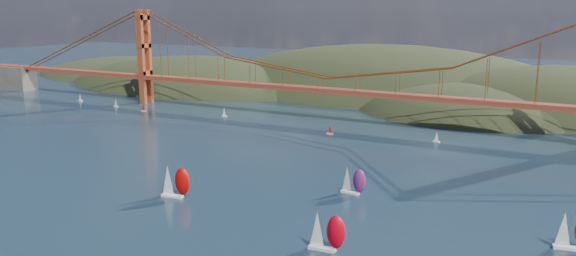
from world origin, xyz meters
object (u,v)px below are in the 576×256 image
(racer_2, at_px, (574,231))
(racer_0, at_px, (175,181))
(racer_rwb, at_px, (353,180))
(racer_1, at_px, (326,231))

(racer_2, bearing_deg, racer_0, 175.73)
(racer_0, xyz_separation_m, racer_rwb, (46.56, 28.09, -0.66))
(racer_1, xyz_separation_m, racer_2, (51.76, 27.97, -0.11))
(racer_2, height_order, racer_rwb, racer_2)
(racer_2, relative_size, racer_rwb, 1.07)
(racer_0, xyz_separation_m, racer_2, (107.80, 14.53, -0.33))
(racer_1, xyz_separation_m, racer_rwb, (-9.47, 41.53, -0.44))
(racer_0, relative_size, racer_1, 1.04)
(racer_0, relative_size, racer_rwb, 1.15)
(racer_0, height_order, racer_1, racer_0)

